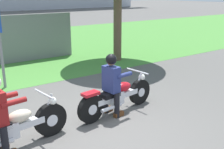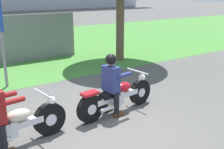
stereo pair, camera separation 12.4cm
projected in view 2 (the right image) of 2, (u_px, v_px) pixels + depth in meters
name	position (u px, v px, depth m)	size (l,w,h in m)	color
ground	(101.00, 128.00, 5.57)	(120.00, 120.00, 0.00)	#565451
motorcycle_lead	(117.00, 97.00, 6.17)	(2.12, 0.66, 0.87)	black
rider_lead	(112.00, 80.00, 5.94)	(0.59, 0.51, 1.39)	black
motorcycle_follow	(10.00, 128.00, 4.72)	(2.18, 0.66, 0.88)	black
sign_banner	(0.00, 27.00, 7.46)	(0.08, 0.60, 2.60)	gray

